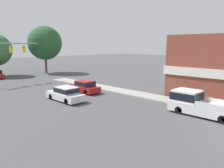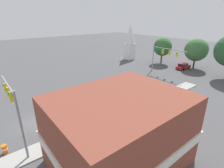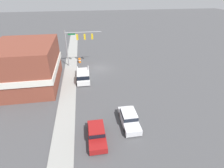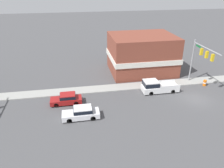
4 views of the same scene
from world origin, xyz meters
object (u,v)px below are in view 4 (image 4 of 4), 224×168
(pickup_truck_parked, at_px, (156,86))
(construction_barrel, at_px, (205,83))
(car_lead, at_px, (82,113))
(car_oncoming, at_px, (67,99))

(pickup_truck_parked, distance_m, construction_barrel, 8.74)
(car_lead, bearing_deg, car_oncoming, 24.85)
(car_oncoming, distance_m, pickup_truck_parked, 13.78)
(car_oncoming, relative_size, pickup_truck_parked, 0.77)
(car_lead, xyz_separation_m, car_oncoming, (4.02, 1.86, -0.02))
(car_lead, xyz_separation_m, pickup_truck_parked, (5.16, -11.87, 0.16))
(car_oncoming, xyz_separation_m, pickup_truck_parked, (1.14, -13.74, 0.19))
(car_lead, distance_m, pickup_truck_parked, 12.95)
(construction_barrel, bearing_deg, car_lead, 105.79)
(car_oncoming, height_order, construction_barrel, car_oncoming)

